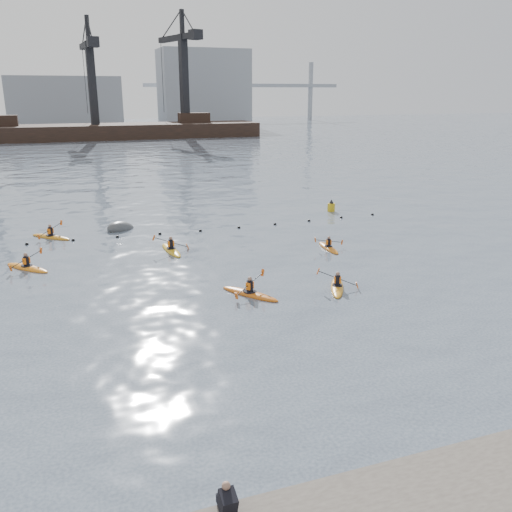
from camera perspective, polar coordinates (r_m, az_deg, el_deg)
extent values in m
plane|color=#374351|center=(20.49, 7.25, -12.29)|extent=(400.00, 400.00, 0.00)
cube|color=black|center=(13.89, -3.01, -24.45)|extent=(0.38, 0.60, 0.67)
cube|color=black|center=(14.15, -3.29, -24.38)|extent=(0.34, 0.40, 0.24)
sphere|color=#8C6651|center=(13.72, -3.17, -23.00)|extent=(0.21, 0.21, 0.21)
sphere|color=black|center=(39.90, -22.98, 1.14)|extent=(0.24, 0.24, 0.24)
sphere|color=black|center=(39.79, -18.69, 1.56)|extent=(0.24, 0.24, 0.24)
sphere|color=black|center=(39.80, -14.38, 1.94)|extent=(0.24, 0.24, 0.24)
sphere|color=black|center=(40.01, -10.08, 2.29)|extent=(0.24, 0.24, 0.24)
sphere|color=black|center=(40.48, -5.87, 2.64)|extent=(0.24, 0.24, 0.24)
sphere|color=black|center=(41.25, -1.82, 2.99)|extent=(0.24, 0.24, 0.24)
sphere|color=black|center=(42.33, 2.01, 3.35)|extent=(0.24, 0.24, 0.24)
sphere|color=black|center=(43.66, 5.60, 3.70)|extent=(0.24, 0.24, 0.24)
sphere|color=black|center=(45.14, 8.96, 4.01)|extent=(0.24, 0.24, 0.24)
sphere|color=black|center=(46.71, 12.15, 4.27)|extent=(0.24, 0.24, 0.24)
cube|color=black|center=(126.42, -16.45, 12.12)|extent=(72.00, 12.00, 4.50)
cube|color=black|center=(126.30, -24.93, 12.79)|extent=(5.00, 3.00, 2.20)
cube|color=black|center=(129.56, -6.55, 14.27)|extent=(7.00, 3.00, 2.20)
cube|color=black|center=(126.10, -16.87, 16.98)|extent=(1.73, 1.73, 17.00)
cube|color=black|center=(128.67, -17.35, 20.46)|extent=(2.50, 15.05, 1.20)
cube|color=black|center=(121.28, -16.80, 20.77)|extent=(2.42, 2.78, 2.00)
cube|color=black|center=(126.72, -17.32, 21.94)|extent=(0.87, 0.87, 5.00)
cube|color=black|center=(129.01, -7.59, 17.96)|extent=(1.96, 1.96, 19.00)
cube|color=black|center=(131.75, -8.30, 21.79)|extent=(5.56, 16.73, 1.20)
cube|color=black|center=(124.28, -6.38, 22.16)|extent=(2.80, 3.08, 2.00)
cube|color=black|center=(129.81, -7.81, 23.26)|extent=(0.98, 0.98, 5.00)
cube|color=gray|center=(165.87, -19.45, 14.98)|extent=(30.00, 14.00, 14.00)
cube|color=gray|center=(171.40, -5.52, 17.20)|extent=(26.00, 14.00, 22.00)
cube|color=gray|center=(196.35, -1.15, 17.52)|extent=(70.00, 2.00, 1.20)
cylinder|color=gray|center=(189.74, -8.63, 16.75)|extent=(1.60, 1.60, 20.00)
cylinder|color=gray|center=(205.78, 5.75, 16.85)|extent=(1.60, 1.60, 20.00)
ellipsoid|color=#BF5912|center=(27.71, -0.65, -4.04)|extent=(2.53, 3.29, 0.35)
cylinder|color=black|center=(27.66, -0.65, -3.76)|extent=(0.91, 0.91, 0.07)
cylinder|color=black|center=(27.56, -0.66, -3.17)|extent=(0.33, 0.33, 0.57)
cube|color=orange|center=(27.55, -0.66, -3.12)|extent=(0.46, 0.42, 0.37)
sphere|color=#8C6651|center=(27.43, -0.66, -2.42)|extent=(0.23, 0.23, 0.23)
cylinder|color=black|center=(27.52, -0.66, -2.95)|extent=(1.95, 1.33, 0.69)
cube|color=#D85914|center=(26.80, -2.08, -4.21)|extent=(0.21, 0.21, 0.37)
cube|color=#D85914|center=(28.27, 0.69, -1.76)|extent=(0.21, 0.21, 0.37)
ellipsoid|color=orange|center=(28.96, 8.54, -3.30)|extent=(2.07, 3.17, 0.32)
cylinder|color=black|center=(28.91, 8.55, -3.06)|extent=(0.82, 0.82, 0.06)
cylinder|color=black|center=(28.82, 8.57, -2.53)|extent=(0.30, 0.30, 0.53)
cube|color=orange|center=(28.81, 8.58, -2.49)|extent=(0.43, 0.37, 0.34)
sphere|color=#8C6651|center=(28.70, 8.61, -1.86)|extent=(0.21, 0.21, 0.21)
cylinder|color=black|center=(28.78, 8.58, -2.34)|extent=(1.89, 1.01, 0.77)
cube|color=#D85914|center=(28.67, 6.55, -1.61)|extent=(0.21, 0.20, 0.34)
cube|color=#D85914|center=(28.94, 10.60, -3.05)|extent=(0.21, 0.20, 0.34)
ellipsoid|color=orange|center=(34.48, -22.94, -1.17)|extent=(2.77, 3.04, 0.34)
cylinder|color=black|center=(34.44, -22.97, -0.95)|extent=(0.91, 0.91, 0.06)
cylinder|color=black|center=(34.36, -23.03, -0.47)|extent=(0.32, 0.32, 0.56)
cube|color=orange|center=(34.35, -23.03, -0.44)|extent=(0.45, 0.43, 0.36)
sphere|color=#8C6651|center=(34.26, -23.10, 0.13)|extent=(0.23, 0.23, 0.23)
cylinder|color=black|center=(34.33, -23.05, -0.30)|extent=(1.77, 1.54, 0.56)
cube|color=#D85914|center=(33.78, -24.44, -1.17)|extent=(0.20, 0.20, 0.37)
cube|color=#D85914|center=(34.91, -21.70, 0.54)|extent=(0.20, 0.20, 0.37)
ellipsoid|color=gold|center=(35.69, -8.91, 0.59)|extent=(1.01, 3.53, 0.35)
cylinder|color=black|center=(35.65, -8.92, 0.80)|extent=(0.71, 0.71, 0.07)
cylinder|color=black|center=(35.57, -8.95, 1.27)|extent=(0.33, 0.33, 0.57)
cube|color=orange|center=(35.56, -8.95, 1.31)|extent=(0.41, 0.27, 0.37)
sphere|color=#8C6651|center=(35.47, -8.97, 1.87)|extent=(0.23, 0.23, 0.23)
cylinder|color=black|center=(35.54, -8.95, 1.44)|extent=(2.23, 0.24, 0.94)
cube|color=#D85914|center=(35.15, -10.72, 1.89)|extent=(0.20, 0.17, 0.36)
cube|color=#D85914|center=(35.96, -7.23, 1.01)|extent=(0.20, 0.17, 0.36)
ellipsoid|color=#C96912|center=(36.14, 7.63, 0.84)|extent=(0.83, 3.03, 0.30)
cylinder|color=black|center=(36.11, 7.64, 1.03)|extent=(0.60, 0.60, 0.06)
cylinder|color=black|center=(36.04, 7.66, 1.43)|extent=(0.28, 0.28, 0.49)
cube|color=orange|center=(36.03, 7.66, 1.45)|extent=(0.35, 0.23, 0.32)
sphere|color=#8C6651|center=(35.95, 7.68, 1.93)|extent=(0.20, 0.20, 0.20)
cylinder|color=black|center=(36.02, 7.66, 1.57)|extent=(2.03, 0.20, 0.36)
cube|color=#D85914|center=(36.43, 9.04, 1.43)|extent=(0.11, 0.14, 0.32)
cube|color=#D85914|center=(35.62, 6.26, 1.70)|extent=(0.11, 0.14, 0.32)
ellipsoid|color=#C47D17|center=(41.15, -20.77, 1.87)|extent=(2.96, 2.93, 0.35)
cylinder|color=black|center=(41.12, -20.79, 2.06)|extent=(0.92, 0.92, 0.07)
cylinder|color=black|center=(41.05, -20.83, 2.46)|extent=(0.33, 0.33, 0.56)
cube|color=orange|center=(41.04, -20.83, 2.49)|extent=(0.44, 0.45, 0.37)
sphere|color=#8C6651|center=(40.96, -20.88, 2.98)|extent=(0.23, 0.23, 0.23)
cylinder|color=black|center=(41.02, -20.84, 2.61)|extent=(1.66, 1.68, 0.62)
cube|color=#D85914|center=(40.35, -21.91, 1.87)|extent=(0.21, 0.21, 0.37)
cube|color=#D85914|center=(41.72, -19.82, 3.32)|extent=(0.21, 0.21, 0.37)
ellipsoid|color=#404245|center=(42.16, -14.03, 2.75)|extent=(2.97, 2.72, 1.69)
cylinder|color=gold|center=(47.58, 7.92, 5.02)|extent=(0.64, 0.64, 0.83)
cone|color=black|center=(47.46, 7.95, 5.73)|extent=(0.40, 0.40, 0.32)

